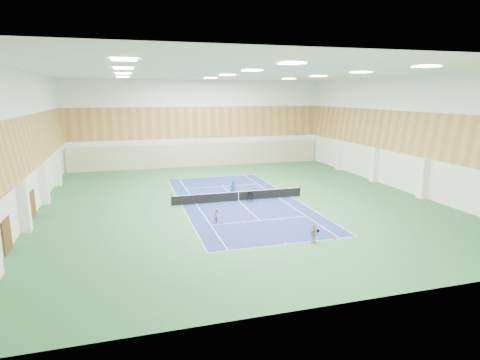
% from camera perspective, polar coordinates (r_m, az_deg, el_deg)
% --- Properties ---
extents(ground, '(40.00, 40.00, 0.00)m').
position_cam_1_polar(ground, '(38.63, -0.21, -2.99)').
color(ground, '#2B6637').
rests_on(ground, ground).
extents(room_shell, '(36.00, 40.00, 12.00)m').
position_cam_1_polar(room_shell, '(37.52, -0.22, 5.89)').
color(room_shell, white).
rests_on(room_shell, ground).
extents(wood_cladding, '(36.00, 40.00, 8.00)m').
position_cam_1_polar(wood_cladding, '(37.35, -0.22, 8.95)').
color(wood_cladding, '#B28242').
rests_on(wood_cladding, room_shell).
extents(ceiling_light_grid, '(21.40, 25.40, 0.06)m').
position_cam_1_polar(ceiling_light_grid, '(37.34, -0.22, 14.96)').
color(ceiling_light_grid, white).
rests_on(ceiling_light_grid, room_shell).
extents(court_surface, '(10.97, 23.77, 0.01)m').
position_cam_1_polar(court_surface, '(38.63, -0.21, -2.98)').
color(court_surface, navy).
rests_on(court_surface, ground).
extents(tennis_balls_scatter, '(10.57, 22.77, 0.07)m').
position_cam_1_polar(tennis_balls_scatter, '(38.62, -0.21, -2.92)').
color(tennis_balls_scatter, '#BBCF23').
rests_on(tennis_balls_scatter, ground).
extents(tennis_net, '(12.80, 0.10, 1.10)m').
position_cam_1_polar(tennis_net, '(38.49, -0.21, -2.20)').
color(tennis_net, black).
rests_on(tennis_net, ground).
extents(back_curtain, '(35.40, 0.16, 3.20)m').
position_cam_1_polar(back_curtain, '(57.18, -5.67, 3.55)').
color(back_curtain, '#C6B793').
rests_on(back_curtain, ground).
extents(door_left_a, '(0.08, 1.80, 2.20)m').
position_cam_1_polar(door_left_a, '(30.26, -30.23, -6.83)').
color(door_left_a, '#593319').
rests_on(door_left_a, ground).
extents(door_left_b, '(0.08, 1.80, 2.20)m').
position_cam_1_polar(door_left_b, '(37.75, -27.40, -3.02)').
color(door_left_b, '#593319').
rests_on(door_left_b, ground).
extents(coach, '(0.70, 0.50, 1.80)m').
position_cam_1_polar(coach, '(39.43, -1.02, -1.33)').
color(coach, '#204295').
rests_on(coach, ground).
extents(child_court, '(0.75, 0.73, 1.21)m').
position_cam_1_polar(child_court, '(32.01, -3.25, -5.09)').
color(child_court, gray).
rests_on(child_court, ground).
extents(child_apron, '(0.82, 0.56, 1.30)m').
position_cam_1_polar(child_apron, '(28.29, 10.46, -7.55)').
color(child_apron, tan).
rests_on(child_apron, ground).
extents(ball_cart, '(0.67, 0.67, 0.94)m').
position_cam_1_polar(ball_cart, '(38.22, 1.47, -2.43)').
color(ball_cart, black).
rests_on(ball_cart, ground).
extents(cone_svc_a, '(0.21, 0.21, 0.23)m').
position_cam_1_polar(cone_svc_a, '(31.98, -2.45, -6.02)').
color(cone_svc_a, '#FE400D').
rests_on(cone_svc_a, ground).
extents(cone_svc_b, '(0.19, 0.19, 0.21)m').
position_cam_1_polar(cone_svc_b, '(31.88, 0.14, -6.09)').
color(cone_svc_b, '#EC4A0C').
rests_on(cone_svc_b, ground).
extents(cone_svc_c, '(0.19, 0.19, 0.21)m').
position_cam_1_polar(cone_svc_c, '(33.59, 4.87, -5.18)').
color(cone_svc_c, '#DB3E0B').
rests_on(cone_svc_c, ground).
extents(cone_svc_d, '(0.19, 0.19, 0.21)m').
position_cam_1_polar(cone_svc_d, '(34.27, 8.14, -4.91)').
color(cone_svc_d, '#DD550B').
rests_on(cone_svc_d, ground).
extents(cone_base_a, '(0.19, 0.19, 0.21)m').
position_cam_1_polar(cone_base_a, '(26.90, -1.28, -9.62)').
color(cone_base_a, orange).
rests_on(cone_base_a, ground).
extents(cone_base_b, '(0.20, 0.20, 0.22)m').
position_cam_1_polar(cone_base_b, '(28.02, 4.73, -8.75)').
color(cone_base_b, '#FF520D').
rests_on(cone_base_b, ground).
extents(cone_base_c, '(0.19, 0.19, 0.21)m').
position_cam_1_polar(cone_base_c, '(28.47, 10.20, -8.57)').
color(cone_base_c, '#D95D0B').
rests_on(cone_base_c, ground).
extents(cone_base_d, '(0.19, 0.19, 0.21)m').
position_cam_1_polar(cone_base_d, '(29.43, 13.28, -8.01)').
color(cone_base_d, '#EA5B0C').
rests_on(cone_base_d, ground).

